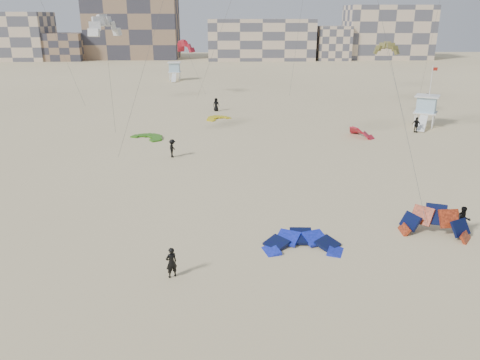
{
  "coord_description": "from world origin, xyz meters",
  "views": [
    {
      "loc": [
        0.26,
        -20.86,
        12.91
      ],
      "look_at": [
        0.85,
        6.0,
        3.46
      ],
      "focal_mm": 35.0,
      "sensor_mm": 36.0,
      "label": 1
    }
  ],
  "objects_px": {
    "kite_ground_orange": "(434,235)",
    "lifeguard_tower_near": "(426,111)",
    "kite_ground_blue": "(302,248)",
    "kitesurfer_main": "(171,262)"
  },
  "relations": [
    {
      "from": "lifeguard_tower_near",
      "to": "kite_ground_orange",
      "type": "bearing_deg",
      "value": -82.47
    },
    {
      "from": "kitesurfer_main",
      "to": "lifeguard_tower_near",
      "type": "height_order",
      "value": "lifeguard_tower_near"
    },
    {
      "from": "kitesurfer_main",
      "to": "kite_ground_blue",
      "type": "bearing_deg",
      "value": 171.35
    },
    {
      "from": "kite_ground_blue",
      "to": "lifeguard_tower_near",
      "type": "distance_m",
      "value": 37.48
    },
    {
      "from": "kite_ground_orange",
      "to": "lifeguard_tower_near",
      "type": "relative_size",
      "value": 0.75
    },
    {
      "from": "kite_ground_orange",
      "to": "lifeguard_tower_near",
      "type": "xyz_separation_m",
      "value": [
        11.34,
        30.17,
        1.88
      ]
    },
    {
      "from": "kite_ground_orange",
      "to": "kitesurfer_main",
      "type": "relative_size",
      "value": 2.53
    },
    {
      "from": "kite_ground_blue",
      "to": "lifeguard_tower_near",
      "type": "relative_size",
      "value": 0.8
    },
    {
      "from": "kite_ground_blue",
      "to": "kite_ground_orange",
      "type": "distance_m",
      "value": 8.61
    },
    {
      "from": "kite_ground_blue",
      "to": "kite_ground_orange",
      "type": "xyz_separation_m",
      "value": [
        8.46,
        1.59,
        0.0
      ]
    }
  ]
}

